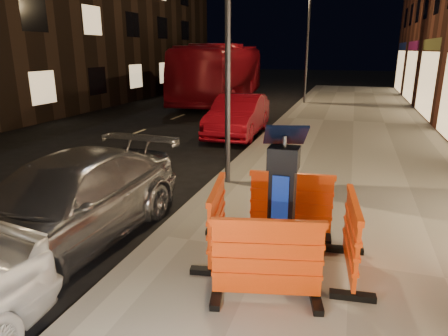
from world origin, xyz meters
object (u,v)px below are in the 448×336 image
(bus_doubledecker, at_px, (222,101))
(car_silver, at_px, (69,244))
(barrier_kerbside, at_px, (217,220))
(barrier_bldgside, at_px, (351,238))
(barrier_back, at_px, (291,204))
(parking_kiosk, at_px, (282,200))
(barrier_front, at_px, (267,261))
(car_red, at_px, (238,135))

(bus_doubledecker, bearing_deg, car_silver, -83.96)
(barrier_kerbside, relative_size, barrier_bldgside, 1.00)
(barrier_back, xyz_separation_m, car_silver, (-3.48, -1.15, -0.68))
(car_silver, xyz_separation_m, bus_doubledecker, (-3.39, 18.85, 0.00))
(barrier_back, bearing_deg, barrier_kerbside, -140.10)
(parking_kiosk, height_order, barrier_front, parking_kiosk)
(barrier_back, height_order, barrier_kerbside, same)
(barrier_back, relative_size, car_silver, 0.28)
(barrier_back, distance_m, barrier_bldgside, 1.34)
(barrier_kerbside, height_order, barrier_bldgside, same)
(car_silver, height_order, car_red, car_red)
(car_silver, bearing_deg, parking_kiosk, 6.80)
(car_silver, bearing_deg, car_red, 91.46)
(barrier_back, relative_size, barrier_kerbside, 1.00)
(barrier_bldgside, bearing_deg, barrier_back, 38.90)
(barrier_front, xyz_separation_m, barrier_kerbside, (-0.95, 0.95, 0.00))
(barrier_front, distance_m, barrier_kerbside, 1.34)
(bus_doubledecker, bearing_deg, parking_kiosk, -73.94)
(parking_kiosk, relative_size, barrier_back, 1.40)
(barrier_kerbside, bearing_deg, car_silver, 84.36)
(parking_kiosk, distance_m, car_silver, 3.66)
(barrier_front, xyz_separation_m, barrier_back, (0.00, 1.90, 0.00))
(barrier_front, relative_size, barrier_bldgside, 1.00)
(parking_kiosk, relative_size, car_red, 0.42)
(car_red, bearing_deg, car_silver, -94.47)
(parking_kiosk, height_order, barrier_back, parking_kiosk)
(barrier_bldgside, bearing_deg, car_red, 18.31)
(barrier_front, distance_m, barrier_bldgside, 1.34)
(parking_kiosk, xyz_separation_m, car_red, (-3.14, 9.02, -1.11))
(barrier_front, relative_size, barrier_back, 1.00)
(barrier_bldgside, xyz_separation_m, bus_doubledecker, (-7.83, 18.65, -0.68))
(car_silver, relative_size, car_red, 1.08)
(barrier_front, relative_size, barrier_kerbside, 1.00)
(barrier_front, relative_size, car_silver, 0.28)
(barrier_back, distance_m, bus_doubledecker, 19.00)
(car_red, bearing_deg, parking_kiosk, -73.16)
(barrier_back, bearing_deg, car_silver, -166.86)
(barrier_front, bearing_deg, barrier_bldgside, 31.90)
(car_silver, bearing_deg, barrier_kerbside, 8.01)
(barrier_back, distance_m, car_red, 8.69)
(barrier_back, bearing_deg, car_red, 106.18)
(barrier_back, relative_size, bus_doubledecker, 0.11)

